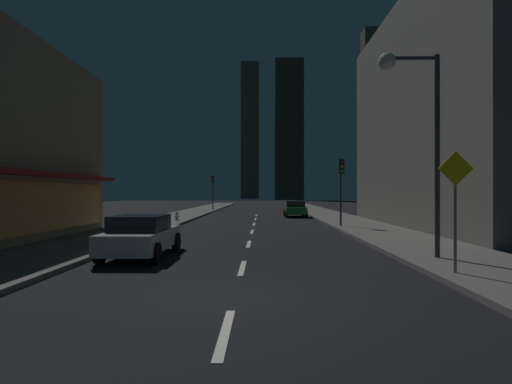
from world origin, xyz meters
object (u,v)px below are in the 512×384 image
traffic_light_far_left (213,185)px  street_lamp_right (411,104)px  car_parked_far (295,209)px  pedestrian_crossing_sign (455,201)px  fire_hydrant_far_left (177,216)px  traffic_light_near_right (341,177)px  car_parked_near (142,235)px

traffic_light_far_left → street_lamp_right: size_ratio=0.64×
car_parked_far → pedestrian_crossing_sign: size_ratio=1.34×
car_parked_far → fire_hydrant_far_left: size_ratio=6.48×
car_parked_far → traffic_light_near_right: 11.84m
fire_hydrant_far_left → traffic_light_far_left: (0.40, 17.82, 2.74)m
street_lamp_right → traffic_light_far_left: bearing=107.6°
fire_hydrant_far_left → traffic_light_near_right: traffic_light_near_right is taller
traffic_light_near_right → street_lamp_right: size_ratio=0.64×
fire_hydrant_far_left → pedestrian_crossing_sign: 22.09m
pedestrian_crossing_sign → fire_hydrant_far_left: bearing=121.5°
car_parked_near → street_lamp_right: street_lamp_right is taller
traffic_light_near_right → traffic_light_far_left: size_ratio=1.00×
traffic_light_far_left → car_parked_far: bearing=-51.3°
car_parked_far → traffic_light_near_right: size_ratio=1.01×
traffic_light_near_right → traffic_light_far_left: 25.29m
car_parked_far → street_lamp_right: size_ratio=0.64×
traffic_light_far_left → pedestrian_crossing_sign: size_ratio=1.33×
street_lamp_right → pedestrian_crossing_sign: bearing=-84.6°
traffic_light_near_right → pedestrian_crossing_sign: 13.90m
pedestrian_crossing_sign → traffic_light_far_left: bearing=106.9°
car_parked_near → fire_hydrant_far_left: bearing=98.4°
car_parked_near → street_lamp_right: size_ratio=0.64×
traffic_light_near_right → traffic_light_far_left: bearing=115.8°
car_parked_far → pedestrian_crossing_sign: (2.00, -25.28, 1.28)m
traffic_light_far_left → car_parked_near: bearing=-86.7°
fire_hydrant_far_left → traffic_light_near_right: bearing=-23.5°
car_parked_near → pedestrian_crossing_sign: 9.81m
traffic_light_near_right → traffic_light_far_left: (-11.00, 22.77, 0.00)m
car_parked_far → traffic_light_far_left: (-9.10, 11.34, 2.45)m
traffic_light_near_right → street_lamp_right: street_lamp_right is taller
fire_hydrant_far_left → traffic_light_far_left: traffic_light_far_left is taller
car_parked_near → traffic_light_near_right: size_ratio=1.01×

